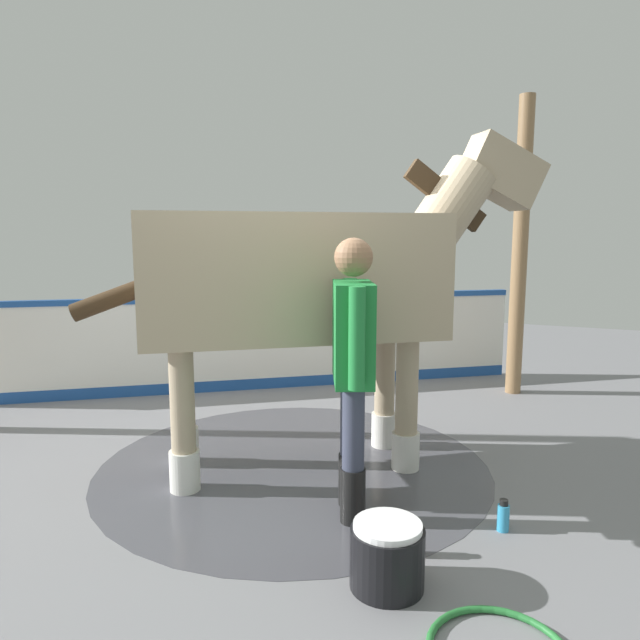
% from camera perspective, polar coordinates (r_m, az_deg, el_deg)
% --- Properties ---
extents(ground_plane, '(16.00, 16.00, 0.02)m').
position_cam_1_polar(ground_plane, '(4.31, -6.18, -14.58)').
color(ground_plane, gray).
extents(wet_patch, '(2.84, 2.84, 0.00)m').
position_cam_1_polar(wet_patch, '(4.30, -2.63, -14.40)').
color(wet_patch, '#4C4C54').
rests_on(wet_patch, ground).
extents(barrier_wall, '(4.85, 3.57, 1.04)m').
position_cam_1_polar(barrier_wall, '(6.25, -6.29, -2.63)').
color(barrier_wall, white).
rests_on(barrier_wall, ground).
extents(roof_post_near, '(0.16, 0.16, 3.08)m').
position_cam_1_polar(roof_post_near, '(6.30, 19.47, 6.78)').
color(roof_post_near, olive).
rests_on(roof_post_near, ground).
extents(horse, '(2.84, 2.18, 2.42)m').
position_cam_1_polar(horse, '(4.00, -1.13, 4.06)').
color(horse, tan).
rests_on(horse, ground).
extents(handler, '(0.40, 0.62, 1.66)m').
position_cam_1_polar(handler, '(3.33, 3.30, -3.94)').
color(handler, black).
rests_on(handler, ground).
extents(wash_bucket, '(0.36, 0.36, 0.32)m').
position_cam_1_polar(wash_bucket, '(2.95, 6.78, -22.46)').
color(wash_bucket, black).
rests_on(wash_bucket, ground).
extents(bottle_shampoo, '(0.07, 0.07, 0.19)m').
position_cam_1_polar(bottle_shampoo, '(3.58, 17.96, -18.29)').
color(bottle_shampoo, '#3399CC').
rests_on(bottle_shampoo, ground).
extents(bottle_spray, '(0.07, 0.07, 0.18)m').
position_cam_1_polar(bottle_spray, '(3.24, 9.40, -21.03)').
color(bottle_spray, '#CC5933').
rests_on(bottle_spray, ground).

